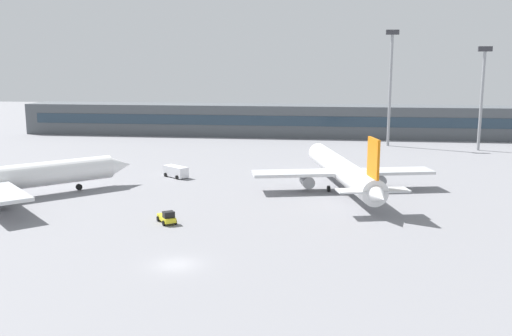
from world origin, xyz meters
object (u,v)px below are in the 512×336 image
airplane_mid (341,169)px  floodlight_tower_west (390,81)px  floodlight_tower_east (482,91)px  service_van_white (176,171)px  baggage_tug_yellow (167,217)px

airplane_mid → floodlight_tower_west: size_ratio=1.48×
floodlight_tower_west → floodlight_tower_east: size_ratio=1.17×
service_van_white → floodlight_tower_east: bearing=33.0°
airplane_mid → service_van_white: (-30.12, 5.57, -2.16)m
airplane_mid → baggage_tug_yellow: size_ratio=11.24×
service_van_white → baggage_tug_yellow: bearing=-76.8°
baggage_tug_yellow → floodlight_tower_east: floodlight_tower_east is taller
floodlight_tower_east → airplane_mid: bearing=-125.8°
baggage_tug_yellow → floodlight_tower_west: bearing=64.7°
airplane_mid → baggage_tug_yellow: 33.60m
floodlight_tower_east → baggage_tug_yellow: bearing=-128.6°
service_van_white → floodlight_tower_west: 65.38m
service_van_white → floodlight_tower_west: floodlight_tower_west is taller
service_van_white → floodlight_tower_east: (64.20, 41.70, 13.27)m
airplane_mid → baggage_tug_yellow: (-23.10, -24.27, -2.47)m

